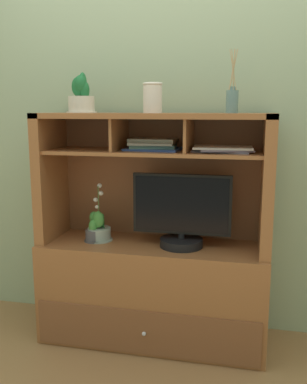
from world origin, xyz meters
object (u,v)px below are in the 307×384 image
tv_monitor (182,216)px  potted_fern (95,229)px  potted_orchid (99,232)px  ceramic_vase (153,98)px  potted_succulent (81,97)px  media_console (154,268)px  magazine_stack_left (224,149)px  magazine_stack_centre (154,145)px  diffuser_bottle (232,101)px

tv_monitor → potted_fern: size_ratio=3.02×
potted_orchid → ceramic_vase: bearing=-2.0°
tv_monitor → ceramic_vase: (-0.17, 0.00, 0.66)m
potted_succulent → ceramic_vase: 0.43m
media_console → potted_succulent: size_ratio=5.88×
tv_monitor → magazine_stack_left: (0.22, 0.02, 0.38)m
potted_orchid → magazine_stack_centre: bearing=7.7°
media_console → potted_succulent: (-0.43, 0.01, 1.00)m
media_console → magazine_stack_left: media_console is taller
potted_orchid → magazine_stack_left: (0.72, 0.01, 0.51)m
magazine_stack_centre → diffuser_bottle: size_ratio=1.00×
media_console → tv_monitor: bearing=-9.8°
magazine_stack_left → media_console: bearing=178.7°
potted_fern → tv_monitor: bearing=0.7°
tv_monitor → potted_succulent: (-0.60, 0.04, 0.67)m
media_console → magazine_stack_centre: 0.73m
magazine_stack_left → ceramic_vase: (-0.39, -0.02, 0.27)m
potted_fern → media_console: bearing=5.8°
tv_monitor → potted_orchid: tv_monitor is taller
ceramic_vase → potted_fern: bearing=-178.9°
media_console → potted_succulent: bearing=179.0°
magazine_stack_centre → media_console: bearing=-77.9°
media_console → potted_fern: media_console is taller
magazine_stack_left → potted_succulent: bearing=178.9°
magazine_stack_centre → potted_succulent: size_ratio=1.42×
media_console → tv_monitor: media_console is taller
media_console → magazine_stack_centre: bearing=102.1°
potted_orchid → magazine_stack_left: size_ratio=1.03×
potted_orchid → diffuser_bottle: diffuser_bottle is taller
potted_orchid → potted_fern: 0.04m
ceramic_vase → magazine_stack_left: bearing=2.9°
media_console → diffuser_bottle: size_ratio=4.16×
magazine_stack_centre → ceramic_vase: size_ratio=2.00×
magazine_stack_centre → tv_monitor: bearing=-17.9°
magazine_stack_left → potted_fern: bearing=-177.9°
tv_monitor → diffuser_bottle: diffuser_bottle is taller
tv_monitor → diffuser_bottle: 0.69m
potted_fern → diffuser_bottle: diffuser_bottle is taller
magazine_stack_centre → ceramic_vase: ceramic_vase is taller
media_console → potted_fern: bearing=-174.2°
potted_fern → ceramic_vase: bearing=1.1°
tv_monitor → potted_fern: (-0.52, -0.01, -0.11)m
tv_monitor → potted_orchid: size_ratio=1.61×
potted_orchid → potted_succulent: potted_succulent is taller
magazine_stack_left → ceramic_vase: ceramic_vase is taller
ceramic_vase → potted_orchid: bearing=178.0°
potted_orchid → ceramic_vase: (0.33, -0.01, 0.79)m
media_console → potted_orchid: (-0.33, -0.02, 0.21)m
potted_fern → magazine_stack_centre: size_ratio=0.57×
magazine_stack_left → potted_succulent: size_ratio=1.47×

